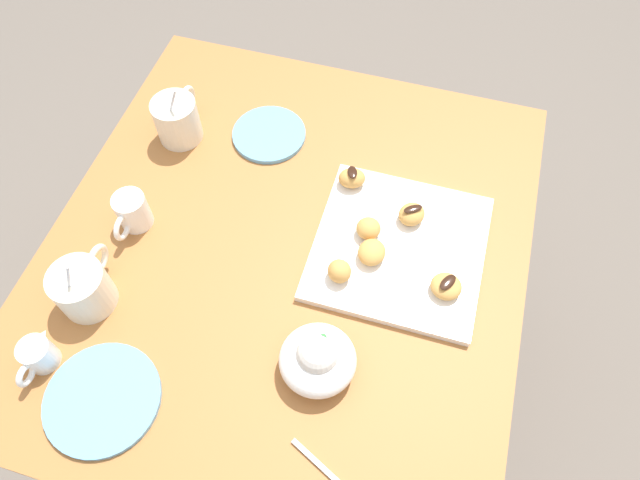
{
  "coord_description": "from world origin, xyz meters",
  "views": [
    {
      "loc": [
        -0.5,
        -0.21,
        1.62
      ],
      "look_at": [
        0.02,
        -0.06,
        0.73
      ],
      "focal_mm": 32.11,
      "sensor_mm": 36.0,
      "label": 1
    }
  ],
  "objects_px": {
    "saucer_sky_left": "(102,399)",
    "beignet_5": "(352,178)",
    "cream_pitcher_white": "(132,210)",
    "chocolate_sauce_pitcher": "(37,355)",
    "beignet_4": "(412,214)",
    "beignet_0": "(372,252)",
    "dining_table": "(289,279)",
    "pastry_plate_square": "(399,248)",
    "coffee_mug_cream_right": "(177,118)",
    "beignet_3": "(446,286)",
    "ice_cream_bowl": "(318,359)",
    "saucer_sky_right": "(269,134)",
    "beignet_1": "(339,271)",
    "coffee_mug_cream_left": "(83,287)",
    "beignet_2": "(368,228)"
  },
  "relations": [
    {
      "from": "pastry_plate_square",
      "to": "beignet_3",
      "type": "distance_m",
      "value": 0.12
    },
    {
      "from": "coffee_mug_cream_left",
      "to": "beignet_2",
      "type": "distance_m",
      "value": 0.5
    },
    {
      "from": "saucer_sky_right",
      "to": "beignet_4",
      "type": "relative_size",
      "value": 2.96
    },
    {
      "from": "saucer_sky_left",
      "to": "saucer_sky_right",
      "type": "distance_m",
      "value": 0.6
    },
    {
      "from": "beignet_0",
      "to": "dining_table",
      "type": "bearing_deg",
      "value": 95.48
    },
    {
      "from": "beignet_4",
      "to": "beignet_2",
      "type": "bearing_deg",
      "value": 127.84
    },
    {
      "from": "beignet_3",
      "to": "beignet_5",
      "type": "relative_size",
      "value": 1.05
    },
    {
      "from": "dining_table",
      "to": "beignet_3",
      "type": "relative_size",
      "value": 17.9
    },
    {
      "from": "coffee_mug_cream_left",
      "to": "beignet_3",
      "type": "xyz_separation_m",
      "value": [
        0.18,
        -0.59,
        -0.02
      ]
    },
    {
      "from": "saucer_sky_left",
      "to": "beignet_0",
      "type": "bearing_deg",
      "value": -43.67
    },
    {
      "from": "beignet_3",
      "to": "beignet_1",
      "type": "bearing_deg",
      "value": 97.97
    },
    {
      "from": "coffee_mug_cream_right",
      "to": "dining_table",
      "type": "bearing_deg",
      "value": -124.35
    },
    {
      "from": "dining_table",
      "to": "coffee_mug_cream_left",
      "type": "xyz_separation_m",
      "value": [
        -0.19,
        0.29,
        0.17
      ]
    },
    {
      "from": "coffee_mug_cream_right",
      "to": "ice_cream_bowl",
      "type": "bearing_deg",
      "value": -134.15
    },
    {
      "from": "pastry_plate_square",
      "to": "beignet_2",
      "type": "relative_size",
      "value": 6.81
    },
    {
      "from": "coffee_mug_cream_right",
      "to": "saucer_sky_left",
      "type": "relative_size",
      "value": 0.76
    },
    {
      "from": "cream_pitcher_white",
      "to": "beignet_1",
      "type": "bearing_deg",
      "value": -91.88
    },
    {
      "from": "pastry_plate_square",
      "to": "cream_pitcher_white",
      "type": "xyz_separation_m",
      "value": [
        -0.08,
        0.49,
        0.03
      ]
    },
    {
      "from": "beignet_2",
      "to": "cream_pitcher_white",
      "type": "bearing_deg",
      "value": 101.58
    },
    {
      "from": "cream_pitcher_white",
      "to": "chocolate_sauce_pitcher",
      "type": "distance_m",
      "value": 0.29
    },
    {
      "from": "cream_pitcher_white",
      "to": "beignet_1",
      "type": "relative_size",
      "value": 2.44
    },
    {
      "from": "beignet_1",
      "to": "beignet_3",
      "type": "distance_m",
      "value": 0.18
    },
    {
      "from": "beignet_2",
      "to": "beignet_5",
      "type": "relative_size",
      "value": 0.86
    },
    {
      "from": "coffee_mug_cream_left",
      "to": "pastry_plate_square",
      "type": "bearing_deg",
      "value": -63.36
    },
    {
      "from": "saucer_sky_right",
      "to": "coffee_mug_cream_left",
      "type": "bearing_deg",
      "value": 158.32
    },
    {
      "from": "beignet_0",
      "to": "pastry_plate_square",
      "type": "bearing_deg",
      "value": -49.56
    },
    {
      "from": "ice_cream_bowl",
      "to": "beignet_1",
      "type": "xyz_separation_m",
      "value": [
        0.16,
        0.01,
        -0.0
      ]
    },
    {
      "from": "beignet_4",
      "to": "ice_cream_bowl",
      "type": "bearing_deg",
      "value": 164.54
    },
    {
      "from": "saucer_sky_right",
      "to": "beignet_0",
      "type": "height_order",
      "value": "beignet_0"
    },
    {
      "from": "pastry_plate_square",
      "to": "beignet_3",
      "type": "relative_size",
      "value": 5.62
    },
    {
      "from": "saucer_sky_left",
      "to": "beignet_5",
      "type": "bearing_deg",
      "value": -28.0
    },
    {
      "from": "dining_table",
      "to": "beignet_5",
      "type": "bearing_deg",
      "value": -26.74
    },
    {
      "from": "chocolate_sauce_pitcher",
      "to": "beignet_4",
      "type": "distance_m",
      "value": 0.68
    },
    {
      "from": "saucer_sky_right",
      "to": "beignet_3",
      "type": "height_order",
      "value": "beignet_3"
    },
    {
      "from": "saucer_sky_left",
      "to": "beignet_1",
      "type": "bearing_deg",
      "value": -44.38
    },
    {
      "from": "beignet_0",
      "to": "beignet_4",
      "type": "height_order",
      "value": "same"
    },
    {
      "from": "saucer_sky_left",
      "to": "beignet_1",
      "type": "xyz_separation_m",
      "value": [
        0.31,
        -0.3,
        0.03
      ]
    },
    {
      "from": "coffee_mug_cream_right",
      "to": "cream_pitcher_white",
      "type": "height_order",
      "value": "coffee_mug_cream_right"
    },
    {
      "from": "pastry_plate_square",
      "to": "beignet_2",
      "type": "bearing_deg",
      "value": 82.04
    },
    {
      "from": "coffee_mug_cream_left",
      "to": "beignet_4",
      "type": "distance_m",
      "value": 0.59
    },
    {
      "from": "pastry_plate_square",
      "to": "saucer_sky_left",
      "type": "distance_m",
      "value": 0.56
    },
    {
      "from": "dining_table",
      "to": "beignet_1",
      "type": "xyz_separation_m",
      "value": [
        -0.04,
        -0.11,
        0.16
      ]
    },
    {
      "from": "coffee_mug_cream_right",
      "to": "beignet_2",
      "type": "xyz_separation_m",
      "value": [
        -0.14,
        -0.43,
        -0.02
      ]
    },
    {
      "from": "beignet_4",
      "to": "beignet_5",
      "type": "xyz_separation_m",
      "value": [
        0.05,
        0.13,
        0.0
      ]
    },
    {
      "from": "cream_pitcher_white",
      "to": "beignet_3",
      "type": "xyz_separation_m",
      "value": [
        0.01,
        -0.58,
        -0.01
      ]
    },
    {
      "from": "saucer_sky_left",
      "to": "beignet_5",
      "type": "height_order",
      "value": "beignet_5"
    },
    {
      "from": "beignet_3",
      "to": "beignet_4",
      "type": "relative_size",
      "value": 1.05
    },
    {
      "from": "cream_pitcher_white",
      "to": "ice_cream_bowl",
      "type": "distance_m",
      "value": 0.44
    },
    {
      "from": "pastry_plate_square",
      "to": "chocolate_sauce_pitcher",
      "type": "xyz_separation_m",
      "value": [
        -0.37,
        0.51,
        0.02
      ]
    },
    {
      "from": "dining_table",
      "to": "coffee_mug_cream_left",
      "type": "height_order",
      "value": "coffee_mug_cream_left"
    }
  ]
}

